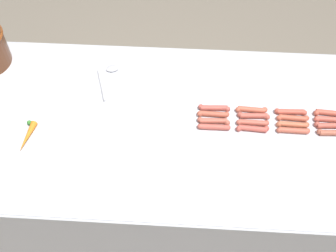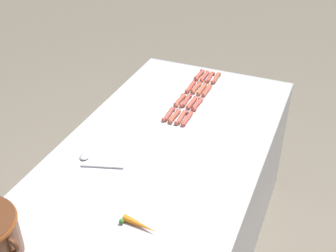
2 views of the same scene
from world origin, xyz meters
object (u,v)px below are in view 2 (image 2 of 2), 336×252
object	(u,v)px
hot_dog_10	(186,101)
hot_dog_15	(169,114)
hot_dog_6	(192,103)
hot_dog_8	(205,76)
hot_dog_9	(196,88)
serving_spoon	(90,159)
hot_dog_11	(174,116)
hot_dog_14	(180,100)
hot_dog_3	(187,119)
hot_dog_4	(210,77)
hot_dog_5	(202,89)
hot_dog_13	(191,87)
carrot	(139,224)
hot_dog_7	(181,117)
hot_dog_12	(199,75)
hot_dog_0	(216,78)
hot_dog_1	(207,90)
hot_dog_2	(197,104)

from	to	relation	value
hot_dog_10	hot_dog_15	size ratio (longest dim) A/B	1.00
hot_dog_6	hot_dog_8	world-z (taller)	same
hot_dog_9	serving_spoon	world-z (taller)	hot_dog_9
hot_dog_11	hot_dog_14	world-z (taller)	same
hot_dog_3	hot_dog_10	world-z (taller)	same
hot_dog_9	hot_dog_4	bearing A→B (deg)	-101.59
hot_dog_8	hot_dog_5	bearing A→B (deg)	103.06
hot_dog_13	carrot	world-z (taller)	carrot
hot_dog_7	hot_dog_8	world-z (taller)	same
hot_dog_7	hot_dog_14	distance (m)	0.20
hot_dog_8	hot_dog_12	distance (m)	0.04
hot_dog_3	hot_dog_4	bearing A→B (deg)	-85.76
hot_dog_0	hot_dog_5	world-z (taller)	same
hot_dog_0	hot_dog_5	bearing A→B (deg)	78.25
hot_dog_3	serving_spoon	distance (m)	0.64
hot_dog_12	hot_dog_3	bearing A→B (deg)	102.03
hot_dog_15	hot_dog_5	bearing A→B (deg)	-102.39
hot_dog_3	hot_dog_1	bearing A→B (deg)	-89.85
hot_dog_3	hot_dog_13	world-z (taller)	same
hot_dog_12	hot_dog_10	bearing A→B (deg)	96.09
serving_spoon	hot_dog_0	bearing A→B (deg)	-106.45
hot_dog_10	hot_dog_14	xyz separation A→B (m)	(0.04, 0.01, 0.00)
hot_dog_6	hot_dog_9	xyz separation A→B (m)	(0.04, -0.20, 0.00)
hot_dog_10	hot_dog_0	bearing A→B (deg)	-102.58
hot_dog_7	hot_dog_12	world-z (taller)	same
hot_dog_5	hot_dog_12	bearing A→B (deg)	-66.25
hot_dog_2	carrot	size ratio (longest dim) A/B	0.87
hot_dog_7	hot_dog_8	bearing A→B (deg)	-85.64
hot_dog_1	carrot	world-z (taller)	carrot
hot_dog_0	hot_dog_5	size ratio (longest dim) A/B	1.00
hot_dog_2	carrot	world-z (taller)	carrot
hot_dog_10	hot_dog_15	world-z (taller)	same
hot_dog_0	hot_dog_10	xyz separation A→B (m)	(0.08, 0.37, 0.00)
hot_dog_2	hot_dog_14	bearing A→B (deg)	-1.21
serving_spoon	hot_dog_1	bearing A→B (deg)	-109.41
hot_dog_0	hot_dog_14	size ratio (longest dim) A/B	1.00
hot_dog_12	hot_dog_6	bearing A→B (deg)	102.33
hot_dog_13	serving_spoon	bearing A→B (deg)	77.18
hot_dog_10	hot_dog_12	size ratio (longest dim) A/B	1.00
hot_dog_2	hot_dog_11	xyz separation A→B (m)	(0.08, 0.19, 0.00)
hot_dog_0	hot_dog_2	xyz separation A→B (m)	(0.00, 0.38, 0.00)
hot_dog_4	hot_dog_14	xyz separation A→B (m)	(0.08, 0.37, 0.00)
hot_dog_4	hot_dog_15	xyz separation A→B (m)	(0.08, 0.55, 0.00)
hot_dog_1	hot_dog_8	world-z (taller)	same
hot_dog_7	hot_dog_10	distance (m)	0.20
hot_dog_1	hot_dog_15	size ratio (longest dim) A/B	1.00
hot_dog_11	carrot	size ratio (longest dim) A/B	0.87
hot_dog_0	hot_dog_12	size ratio (longest dim) A/B	1.00
hot_dog_7	hot_dog_2	bearing A→B (deg)	-101.08
hot_dog_3	hot_dog_14	xyz separation A→B (m)	(0.12, -0.19, 0.00)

